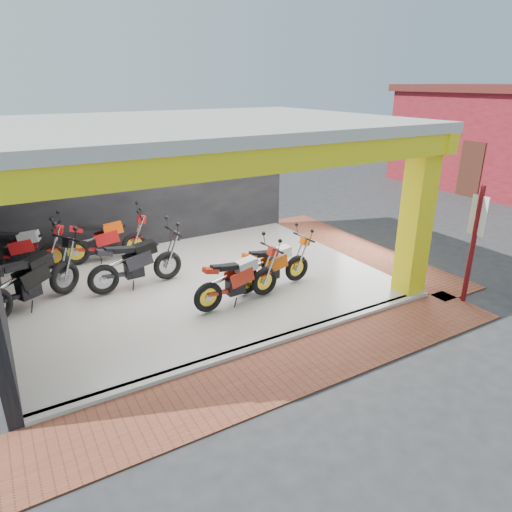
{
  "coord_description": "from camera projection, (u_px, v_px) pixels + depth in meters",
  "views": [
    {
      "loc": [
        -3.8,
        -6.96,
        4.42
      ],
      "look_at": [
        0.85,
        0.94,
        0.9
      ],
      "focal_mm": 32.0,
      "sensor_mm": 36.0,
      "label": 1
    }
  ],
  "objects": [
    {
      "name": "ground",
      "position": [
        243.0,
        321.0,
        8.99
      ],
      "size": [
        80.0,
        80.0,
        0.0
      ],
      "primitive_type": "plane",
      "color": "#2D2D30",
      "rests_on": "ground"
    },
    {
      "name": "moto_row_b",
      "position": [
        167.0,
        252.0,
        10.37
      ],
      "size": [
        2.3,
        0.95,
        1.38
      ],
      "primitive_type": null,
      "rotation": [
        0.0,
        0.0,
        0.05
      ],
      "color": "black",
      "rests_on": "showroom_floor"
    },
    {
      "name": "signpost",
      "position": [
        474.0,
        241.0,
        9.3
      ],
      "size": [
        0.1,
        0.35,
        2.52
      ],
      "rotation": [
        0.0,
        0.0,
        0.04
      ],
      "color": "maroon",
      "rests_on": "ground"
    },
    {
      "name": "moto_hero",
      "position": [
        297.0,
        256.0,
        10.31
      ],
      "size": [
        2.07,
        0.8,
        1.26
      ],
      "primitive_type": null,
      "rotation": [
        0.0,
        0.0,
        0.02
      ],
      "color": "#D55008",
      "rests_on": "showroom_floor"
    },
    {
      "name": "moto_row_d",
      "position": [
        62.0,
        263.0,
        9.65
      ],
      "size": [
        2.53,
        1.93,
        1.46
      ],
      "primitive_type": null,
      "rotation": [
        0.0,
        0.0,
        0.5
      ],
      "color": "black",
      "rests_on": "showroom_floor"
    },
    {
      "name": "header_beam_front",
      "position": [
        272.0,
        159.0,
        7.0
      ],
      "size": [
        8.4,
        0.3,
        0.4
      ],
      "primitive_type": "cube",
      "color": "yellow",
      "rests_on": "corner_column"
    },
    {
      "name": "paver_right",
      "position": [
        357.0,
        248.0,
        12.86
      ],
      "size": [
        1.4,
        7.0,
        0.03
      ],
      "primitive_type": "cube",
      "color": "#964D31",
      "rests_on": "ground"
    },
    {
      "name": "showroom_floor",
      "position": [
        201.0,
        283.0,
        10.58
      ],
      "size": [
        8.0,
        6.0,
        0.1
      ],
      "primitive_type": "cube",
      "color": "silver",
      "rests_on": "ground"
    },
    {
      "name": "showroom_ceiling",
      "position": [
        194.0,
        124.0,
        9.31
      ],
      "size": [
        8.4,
        6.4,
        0.2
      ],
      "primitive_type": "cube",
      "color": "beige",
      "rests_on": "corner_column"
    },
    {
      "name": "header_beam_right",
      "position": [
        344.0,
        130.0,
        11.31
      ],
      "size": [
        0.3,
        6.4,
        0.4
      ],
      "primitive_type": "cube",
      "color": "yellow",
      "rests_on": "corner_column"
    },
    {
      "name": "paver_front",
      "position": [
        296.0,
        366.0,
        7.53
      ],
      "size": [
        9.0,
        1.4,
        0.03
      ],
      "primitive_type": "cube",
      "color": "#964D31",
      "rests_on": "ground"
    },
    {
      "name": "back_wall",
      "position": [
        152.0,
        186.0,
        12.46
      ],
      "size": [
        8.2,
        0.2,
        3.5
      ],
      "primitive_type": "cube",
      "color": "black",
      "rests_on": "ground"
    },
    {
      "name": "moto_row_e",
      "position": [
        51.0,
        243.0,
        11.01
      ],
      "size": [
        2.33,
        1.56,
        1.33
      ],
      "primitive_type": null,
      "rotation": [
        0.0,
        0.0,
        -0.38
      ],
      "color": "red",
      "rests_on": "showroom_floor"
    },
    {
      "name": "floor_kerb",
      "position": [
        271.0,
        343.0,
        8.15
      ],
      "size": [
        8.0,
        0.2,
        0.1
      ],
      "primitive_type": "cube",
      "color": "silver",
      "rests_on": "ground"
    },
    {
      "name": "corner_column",
      "position": [
        416.0,
        218.0,
        9.53
      ],
      "size": [
        0.5,
        0.5,
        3.5
      ],
      "primitive_type": "cube",
      "color": "yellow",
      "rests_on": "ground"
    },
    {
      "name": "moto_row_c",
      "position": [
        134.0,
        233.0,
        11.7
      ],
      "size": [
        2.32,
        1.15,
        1.36
      ],
      "primitive_type": null,
      "rotation": [
        0.0,
        0.0,
        -0.15
      ],
      "color": "#B11214",
      "rests_on": "showroom_floor"
    },
    {
      "name": "moto_row_a",
      "position": [
        265.0,
        268.0,
        9.6
      ],
      "size": [
        2.15,
        0.91,
        1.28
      ],
      "primitive_type": null,
      "rotation": [
        0.0,
        0.0,
        0.06
      ],
      "color": "#B52313",
      "rests_on": "showroom_floor"
    }
  ]
}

